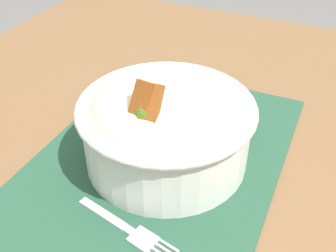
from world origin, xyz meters
The scene contains 4 objects.
table centered at (0.00, 0.00, 0.64)m, with size 1.08×0.92×0.71m.
placemat centered at (-0.01, -0.01, 0.71)m, with size 0.44×0.29×0.00m, color #1E422D.
bowl centered at (-0.03, 0.00, 0.77)m, with size 0.24×0.24×0.13m.
fork centered at (0.09, 0.01, 0.71)m, with size 0.04×0.12×0.00m.
Camera 1 is at (0.31, 0.16, 1.04)m, focal length 43.38 mm.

